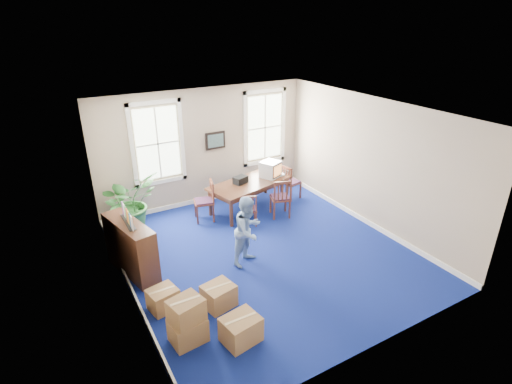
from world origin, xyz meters
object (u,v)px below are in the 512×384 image
chair_near_left (249,209)px  potted_plant (129,203)px  credenza (131,247)px  cardboard_boxes (197,311)px  crt_tv (270,169)px  man (248,231)px  conference_table (250,195)px

chair_near_left → potted_plant: bearing=-0.1°
credenza → cardboard_boxes: size_ratio=1.01×
crt_tv → chair_near_left: bearing=-168.0°
man → potted_plant: (-1.83, 2.66, -0.02)m
conference_table → credenza: size_ratio=1.51×
man → credenza: bearing=134.1°
credenza → cardboard_boxes: (0.50, -2.30, -0.17)m
credenza → man: bearing=-34.6°
cardboard_boxes → credenza: bearing=102.3°
conference_table → man: (-1.30, -2.27, 0.37)m
cardboard_boxes → chair_near_left: bearing=48.3°
conference_table → chair_near_left: (-0.47, -0.79, 0.04)m
crt_tv → credenza: 4.49m
man → cardboard_boxes: man is taller
conference_table → cardboard_boxes: 4.79m
cardboard_boxes → conference_table: bearing=50.3°
credenza → potted_plant: bearing=63.5°
potted_plant → cardboard_boxes: potted_plant is taller
crt_tv → potted_plant: (-3.82, 0.34, -0.26)m
credenza → potted_plant: 1.84m
chair_near_left → man: (-0.83, -1.49, 0.33)m
chair_near_left → cardboard_boxes: bearing=72.1°
chair_near_left → potted_plant: potted_plant is taller
crt_tv → cardboard_boxes: crt_tv is taller
conference_table → credenza: bearing=-173.1°
chair_near_left → cardboard_boxes: 3.89m
man → cardboard_boxes: 2.28m
crt_tv → cardboard_boxes: (-3.74, -3.74, -0.58)m
crt_tv → potted_plant: potted_plant is taller
chair_near_left → man: 1.74m
credenza → potted_plant: (0.42, 1.78, 0.15)m
conference_table → crt_tv: (0.68, 0.05, 0.61)m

